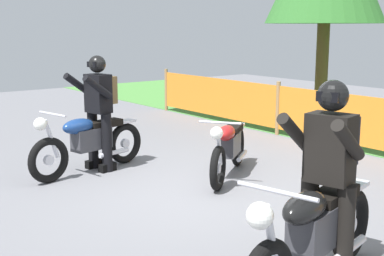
{
  "coord_description": "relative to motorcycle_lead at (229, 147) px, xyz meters",
  "views": [
    {
      "loc": [
        5.05,
        -4.01,
        2.1
      ],
      "look_at": [
        0.18,
        -0.27,
        0.9
      ],
      "focal_mm": 48.85,
      "sensor_mm": 36.0,
      "label": 1
    }
  ],
  "objects": [
    {
      "name": "ground",
      "position": [
        0.29,
        -0.74,
        -0.44
      ],
      "size": [
        24.0,
        24.0,
        0.02
      ],
      "primitive_type": "cube",
      "color": "slate"
    },
    {
      "name": "barrier_fence",
      "position": [
        0.29,
        2.7,
        0.11
      ],
      "size": [
        11.54,
        0.08,
        1.05
      ],
      "color": "#997547",
      "rests_on": "ground"
    },
    {
      "name": "motorcycle_lead",
      "position": [
        0.0,
        0.0,
        0.0
      ],
      "size": [
        1.2,
        1.58,
        0.89
      ],
      "rotation": [
        0.0,
        0.0,
        -0.94
      ],
      "color": "black",
      "rests_on": "ground"
    },
    {
      "name": "motorcycle_trailing",
      "position": [
        -1.42,
        -1.45,
        0.03
      ],
      "size": [
        0.67,
        1.99,
        0.95
      ],
      "rotation": [
        0.0,
        0.0,
        -1.37
      ],
      "color": "black",
      "rests_on": "ground"
    },
    {
      "name": "motorcycle_third",
      "position": [
        2.84,
        -1.61,
        0.05
      ],
      "size": [
        0.75,
        2.1,
        1.01
      ],
      "rotation": [
        0.0,
        0.0,
        -1.34
      ],
      "color": "black",
      "rests_on": "ground"
    },
    {
      "name": "rider_trailing",
      "position": [
        -1.46,
        -1.24,
        0.52
      ],
      "size": [
        0.63,
        0.74,
        1.69
      ],
      "rotation": [
        0.0,
        0.0,
        -1.37
      ],
      "color": "black",
      "rests_on": "ground"
    },
    {
      "name": "rider_third",
      "position": [
        2.79,
        -1.39,
        0.52
      ],
      "size": [
        0.64,
        0.75,
        1.69
      ],
      "rotation": [
        0.0,
        0.0,
        -1.34
      ],
      "color": "black",
      "rests_on": "ground"
    }
  ]
}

